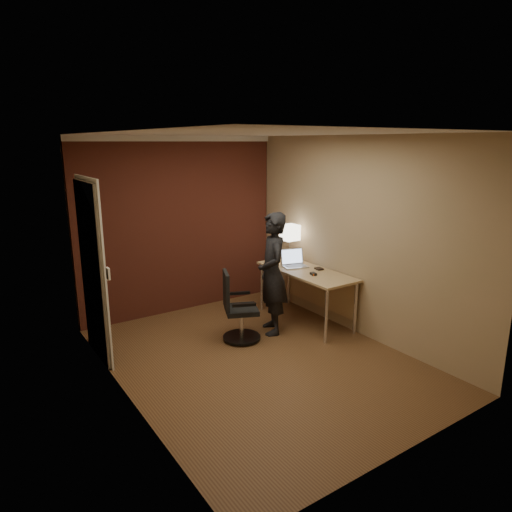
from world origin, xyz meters
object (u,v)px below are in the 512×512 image
Objects in this scene: wallet at (319,269)px; office_chair at (237,311)px; desk at (310,279)px; desk_lamp at (290,233)px; person at (272,274)px; laptop at (293,261)px; mouse at (313,274)px.

office_chair reaches higher than wallet.
office_chair reaches higher than desk.
desk_lamp is 4.86× the size of wallet.
desk_lamp is 0.95m from person.
office_chair is 0.55× the size of person.
laptop is 0.39m from wallet.
laptop is at bearing 140.99° from person.
laptop reaches higher than office_chair.
office_chair is (-1.28, 0.06, -0.36)m from wallet.
laptop is 3.85× the size of mouse.
desk is 1.72× the size of office_chair.
laptop reaches higher than mouse.
desk is at bearing 115.95° from person.
desk is at bearing 145.47° from wallet.
wallet is at bearing -84.37° from desk_lamp.
mouse is 0.29m from wallet.
desk_lamp is 5.35× the size of mouse.
office_chair is at bearing -69.00° from person.
person is (-0.70, -0.54, -0.36)m from desk_lamp.
desk_lamp reaches higher than wallet.
laptop is 0.66m from person.
laptop is 0.44× the size of office_chair.
office_chair is 0.66m from person.
person reaches higher than office_chair.
wallet is 0.76m from person.
mouse is 0.91× the size of wallet.
desk is 0.68m from person.
laptop is at bearing 97.95° from mouse.
mouse is at bearing 92.75° from person.
desk_lamp is 1.53m from office_chair.
laptop reaches higher than wallet.
wallet is at bearing -34.53° from desk.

